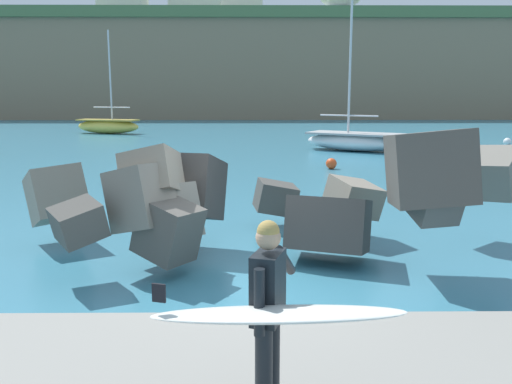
% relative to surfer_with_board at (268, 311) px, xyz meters
% --- Properties ---
extents(ground_plane, '(400.00, 400.00, 0.00)m').
position_rel_surfer_with_board_xyz_m(ground_plane, '(-0.11, 4.21, -1.28)').
color(ground_plane, teal).
extents(breakwater_jetty, '(30.51, 6.74, 2.52)m').
position_rel_surfer_with_board_xyz_m(breakwater_jetty, '(-0.03, 5.53, -0.18)').
color(breakwater_jetty, '#3D3A38').
rests_on(breakwater_jetty, ground).
extents(surfer_with_board, '(2.10, 1.44, 1.78)m').
position_rel_surfer_with_board_xyz_m(surfer_with_board, '(0.00, 0.00, 0.00)').
color(surfer_with_board, black).
rests_on(surfer_with_board, walkway_path).
extents(boat_near_right, '(5.19, 2.87, 7.46)m').
position_rel_surfer_with_board_xyz_m(boat_near_right, '(-10.76, 36.33, -0.68)').
color(boat_near_right, '#EAC64C').
rests_on(boat_near_right, ground).
extents(boat_mid_left, '(5.65, 4.55, 7.61)m').
position_rel_surfer_with_board_xyz_m(boat_mid_left, '(5.34, 24.16, -0.74)').
color(boat_mid_left, white).
rests_on(boat_mid_left, ground).
extents(mooring_buoy_inner, '(0.44, 0.44, 0.44)m').
position_rel_surfer_with_board_xyz_m(mooring_buoy_inner, '(14.74, 26.97, -1.06)').
color(mooring_buoy_inner, silver).
rests_on(mooring_buoy_inner, ground).
extents(mooring_buoy_middle, '(0.44, 0.44, 0.44)m').
position_rel_surfer_with_board_xyz_m(mooring_buoy_middle, '(3.10, 17.32, -1.06)').
color(mooring_buoy_middle, '#E54C1E').
rests_on(mooring_buoy_middle, ground).
extents(headland_bluff, '(99.87, 38.25, 12.14)m').
position_rel_surfer_with_board_xyz_m(headland_bluff, '(-7.19, 74.94, 4.81)').
color(headland_bluff, '#847056').
rests_on(headland_bluff, ground).
extents(station_building_west, '(7.06, 5.62, 4.30)m').
position_rel_surfer_with_board_xyz_m(station_building_west, '(-7.63, 72.76, 13.03)').
color(station_building_west, silver).
rests_on(station_building_west, headland_bluff).
extents(station_building_central, '(8.18, 6.05, 5.93)m').
position_rel_surfer_with_board_xyz_m(station_building_central, '(-2.25, 81.56, 13.84)').
color(station_building_central, silver).
rests_on(station_building_central, headland_bluff).
extents(station_building_east, '(6.02, 5.29, 4.99)m').
position_rel_surfer_with_board_xyz_m(station_building_east, '(-16.61, 68.99, 13.37)').
color(station_building_east, silver).
rests_on(station_building_east, headland_bluff).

